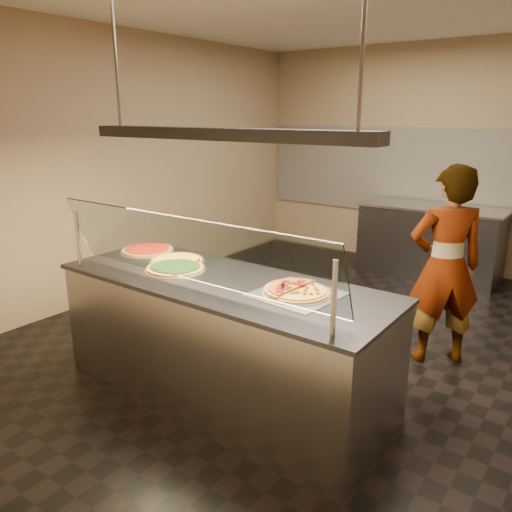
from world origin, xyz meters
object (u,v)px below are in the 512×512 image
Objects in this scene: half_pizza_sausage at (310,294)px; pizza_tomato at (148,250)px; sneeze_guard at (187,250)px; half_pizza_pepperoni at (284,286)px; pizza_spatula at (185,257)px; pizza_cheese at (177,260)px; heat_lamp_housing at (219,134)px; perforated_tray at (297,293)px; pizza_spinach at (176,268)px; prep_table at (430,241)px; serving_counter at (223,339)px; worker at (445,267)px.

half_pizza_sausage reaches higher than pizza_tomato.
sneeze_guard is 0.85m from half_pizza_sausage.
half_pizza_pepperoni is (0.49, 0.41, -0.26)m from sneeze_guard.
half_pizza_pepperoni is at bearing -5.59° from pizza_tomato.
pizza_tomato is at bearing 177.51° from pizza_spatula.
pizza_cheese is 1.17m from heat_lamp_housing.
heat_lamp_housing reaches higher than half_pizza_pepperoni.
half_pizza_pepperoni is at bearing 39.84° from sneeze_guard.
half_pizza_sausage is at bearing 1.62° from perforated_tray.
pizza_spatula is (-1.04, 0.13, -0.01)m from half_pizza_pepperoni.
pizza_spinach is 0.26× the size of prep_table.
prep_table is (1.30, 3.68, -0.48)m from pizza_tomato.
sneeze_guard is 8.18× the size of pizza_spatula.
sneeze_guard reaches higher than serving_counter.
worker reaches higher than perforated_tray.
half_pizza_sausage is at bearing -83.75° from prep_table.
pizza_cheese is 0.95× the size of pizza_tomato.
prep_table is (-0.42, 3.83, -0.49)m from half_pizza_sausage.
pizza_cheese is at bearing 176.85° from half_pizza_sausage.
serving_counter is at bearing -13.46° from pizza_cheese.
pizza_tomato is 0.26× the size of prep_table.
prep_table is (-0.32, 3.83, -0.47)m from perforated_tray.
sneeze_guard is 4.94× the size of pizza_spinach.
sneeze_guard is 1.00× the size of heat_lamp_housing.
perforated_tray is at bearing 32.97° from worker.
half_pizza_sausage is at bearing 5.73° from heat_lamp_housing.
worker is (0.43, 1.48, -0.11)m from half_pizza_sausage.
serving_counter is 0.83m from sneeze_guard.
half_pizza_pepperoni is 0.19× the size of heat_lamp_housing.
pizza_spinach reaches higher than pizza_tomato.
worker is at bearing 66.81° from half_pizza_pepperoni.
perforated_tray is at bearing 5.11° from pizza_spinach.
pizza_tomato is at bearing 168.11° from serving_counter.
pizza_tomato is 0.27× the size of worker.
serving_counter is at bearing 16.75° from worker.
heat_lamp_housing reaches higher than prep_table.
prep_table is at bearing 85.94° from heat_lamp_housing.
half_pizza_sausage is 1.28m from pizza_cheese.
serving_counter is at bearing -94.06° from prep_table.
worker is at bearing 70.20° from perforated_tray.
serving_counter is 1.15m from pizza_tomato.
sneeze_guard is 5.22× the size of half_pizza_sausage.
half_pizza_sausage is at bearing 0.82° from half_pizza_pepperoni.
pizza_tomato is at bearing 174.41° from half_pizza_pepperoni.
sneeze_guard is at bearing -90.00° from heat_lamp_housing.
heat_lamp_housing is at bearing 90.00° from sneeze_guard.
half_pizza_pepperoni is 1.52m from pizza_tomato.
worker reaches higher than half_pizza_pepperoni.
perforated_tray is 1.62m from pizza_tomato.
half_pizza_pepperoni is at bearing -179.99° from perforated_tray.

